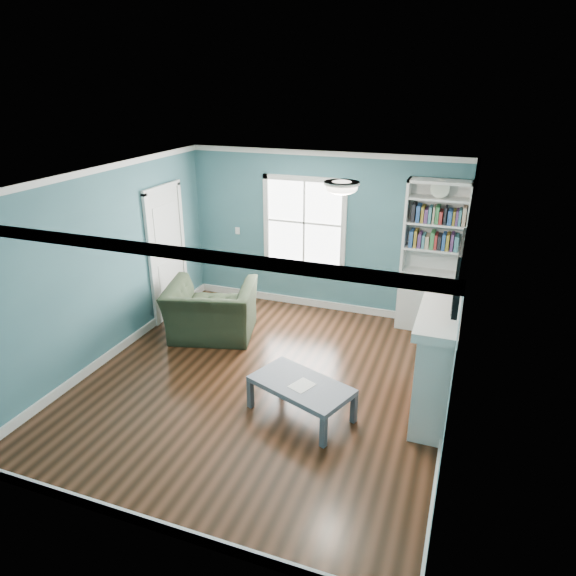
% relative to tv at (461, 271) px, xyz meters
% --- Properties ---
extents(floor, '(5.00, 5.00, 0.00)m').
position_rel_tv_xyz_m(floor, '(-2.20, -0.20, -1.72)').
color(floor, black).
rests_on(floor, ground).
extents(room_walls, '(5.00, 5.00, 5.00)m').
position_rel_tv_xyz_m(room_walls, '(-2.20, -0.20, -0.14)').
color(room_walls, '#386672').
rests_on(room_walls, ground).
extents(trim, '(4.50, 5.00, 2.60)m').
position_rel_tv_xyz_m(trim, '(-2.20, -0.20, -0.49)').
color(trim, white).
rests_on(trim, ground).
extents(window, '(1.40, 0.06, 1.50)m').
position_rel_tv_xyz_m(window, '(-2.50, 2.29, -0.27)').
color(window, white).
rests_on(window, room_walls).
extents(bookshelf, '(0.90, 0.35, 2.31)m').
position_rel_tv_xyz_m(bookshelf, '(-0.43, 2.10, -0.80)').
color(bookshelf, silver).
rests_on(bookshelf, ground).
extents(fireplace, '(0.44, 1.58, 1.30)m').
position_rel_tv_xyz_m(fireplace, '(-0.12, 0.00, -1.09)').
color(fireplace, black).
rests_on(fireplace, ground).
extents(tv, '(0.06, 1.10, 0.65)m').
position_rel_tv_xyz_m(tv, '(0.00, 0.00, 0.00)').
color(tv, black).
rests_on(tv, fireplace).
extents(door, '(0.12, 0.98, 2.17)m').
position_rel_tv_xyz_m(door, '(-4.42, 1.20, -0.65)').
color(door, silver).
rests_on(door, ground).
extents(ceiling_fixture, '(0.38, 0.38, 0.15)m').
position_rel_tv_xyz_m(ceiling_fixture, '(-1.30, -0.10, 0.82)').
color(ceiling_fixture, white).
rests_on(ceiling_fixture, room_walls).
extents(light_switch, '(0.08, 0.01, 0.12)m').
position_rel_tv_xyz_m(light_switch, '(-3.70, 2.28, -0.52)').
color(light_switch, white).
rests_on(light_switch, room_walls).
extents(recliner, '(1.42, 1.11, 1.09)m').
position_rel_tv_xyz_m(recliner, '(-3.42, 0.72, -1.18)').
color(recliner, black).
rests_on(recliner, ground).
extents(coffee_table, '(1.29, 0.99, 0.42)m').
position_rel_tv_xyz_m(coffee_table, '(-1.53, -0.68, -1.36)').
color(coffee_table, '#484D57').
rests_on(coffee_table, ground).
extents(paper_sheet, '(0.30, 0.33, 0.00)m').
position_rel_tv_xyz_m(paper_sheet, '(-1.51, -0.73, -1.31)').
color(paper_sheet, white).
rests_on(paper_sheet, coffee_table).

